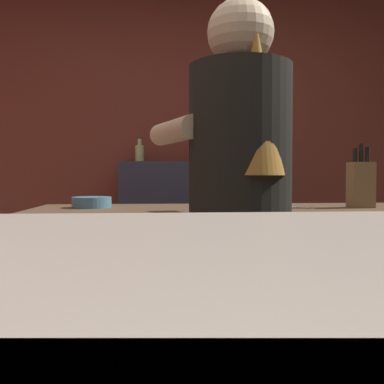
% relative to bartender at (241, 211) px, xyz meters
% --- Properties ---
extents(wall_back, '(5.20, 0.10, 2.70)m').
position_rel_bartender_xyz_m(wall_back, '(-0.12, 2.00, 0.39)').
color(wall_back, brown).
rests_on(wall_back, ground).
extents(prep_counter, '(2.10, 0.60, 0.94)m').
position_rel_bartender_xyz_m(prep_counter, '(0.23, 0.46, -0.49)').
color(prep_counter, brown).
rests_on(prep_counter, ground).
extents(back_shelf, '(0.93, 0.36, 1.18)m').
position_rel_bartender_xyz_m(back_shelf, '(-0.08, 1.72, -0.37)').
color(back_shelf, '#323241').
rests_on(back_shelf, ground).
extents(bartender, '(0.50, 0.55, 1.66)m').
position_rel_bartender_xyz_m(bartender, '(0.00, 0.00, 0.00)').
color(bartender, '#302B3D').
rests_on(bartender, ground).
extents(knife_block, '(0.10, 0.08, 0.28)m').
position_rel_bartender_xyz_m(knife_block, '(0.62, 0.43, 0.08)').
color(knife_block, olive).
rests_on(knife_block, prep_counter).
extents(mixing_bowl, '(0.17, 0.17, 0.05)m').
position_rel_bartender_xyz_m(mixing_bowl, '(-0.57, 0.51, 0.00)').
color(mixing_bowl, teal).
rests_on(mixing_bowl, prep_counter).
extents(chefs_knife, '(0.24, 0.11, 0.01)m').
position_rel_bartender_xyz_m(chefs_knife, '(0.28, 0.41, -0.02)').
color(chefs_knife, silver).
rests_on(chefs_knife, prep_counter).
extents(bottle_hot_sauce, '(0.07, 0.07, 0.20)m').
position_rel_bartender_xyz_m(bottle_hot_sauce, '(0.11, 1.77, 0.30)').
color(bottle_hot_sauce, black).
rests_on(bottle_hot_sauce, back_shelf).
extents(bottle_olive_oil, '(0.06, 0.06, 0.20)m').
position_rel_bartender_xyz_m(bottle_olive_oil, '(0.06, 1.68, 0.30)').
color(bottle_olive_oil, '#294F96').
rests_on(bottle_olive_oil, back_shelf).
extents(bottle_vinegar, '(0.06, 0.06, 0.19)m').
position_rel_bartender_xyz_m(bottle_vinegar, '(-0.41, 1.82, 0.29)').
color(bottle_vinegar, '#CBCA7B').
rests_on(bottle_vinegar, back_shelf).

